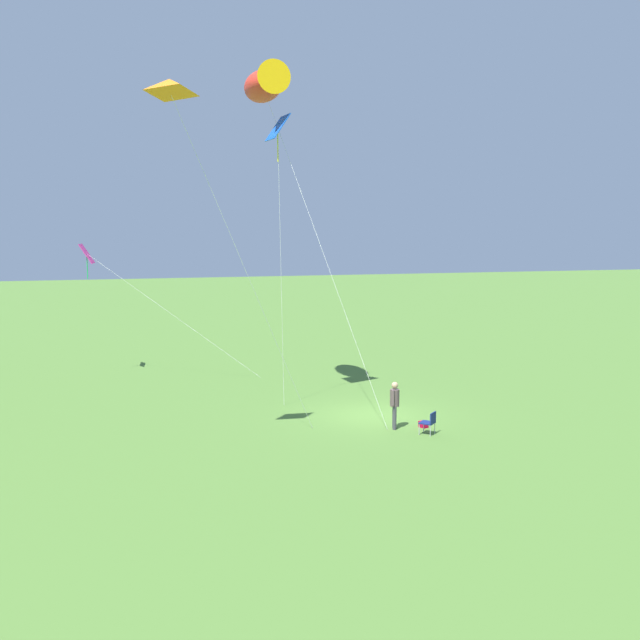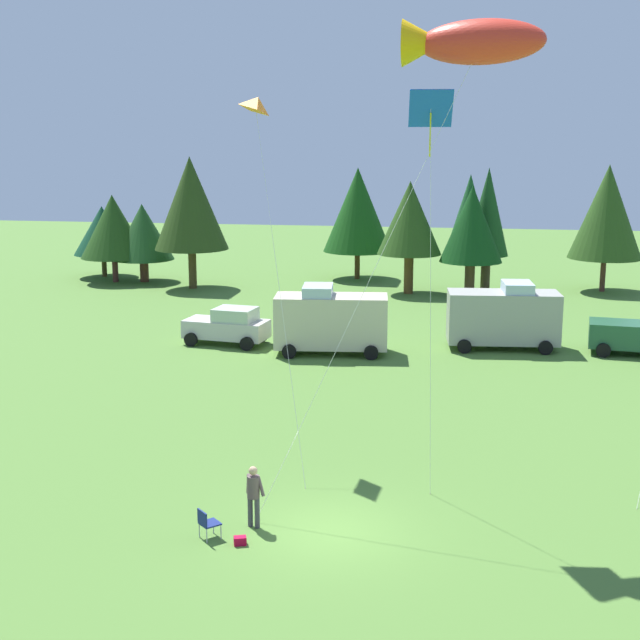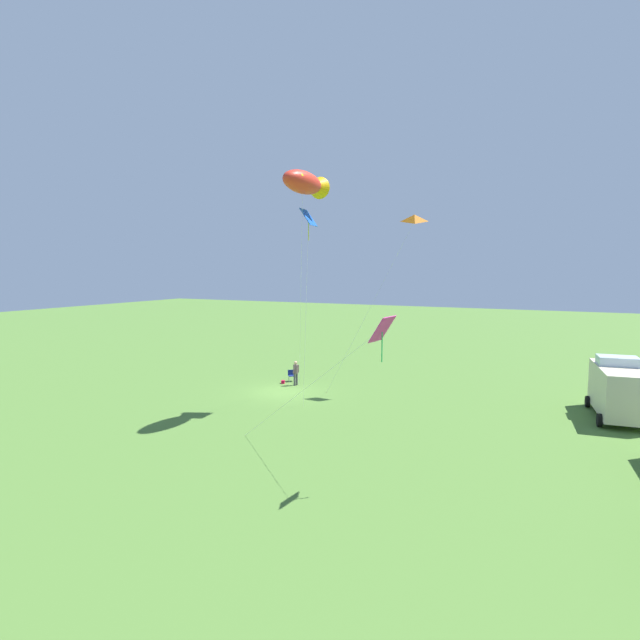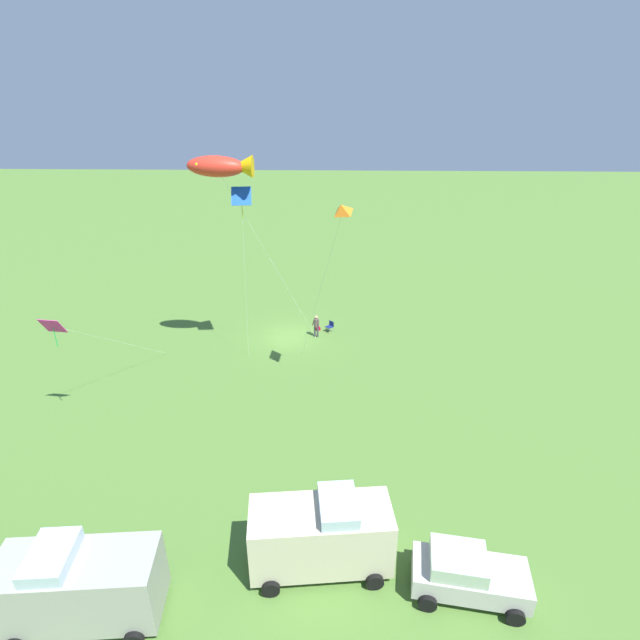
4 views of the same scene
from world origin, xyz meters
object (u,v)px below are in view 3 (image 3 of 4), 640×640
at_px(van_camper_beige, 619,389).
at_px(kite_diamond_rainbow, 379,333).
at_px(backpack_on_grass, 283,382).
at_px(kite_delta_orange, 414,219).
at_px(car_silver_compact, 628,383).
at_px(kite_large_fish, 306,183).
at_px(kite_diamond_blue, 308,221).
at_px(person_kite_flyer, 296,371).
at_px(folding_chair, 292,375).

distance_m(van_camper_beige, kite_diamond_rainbow, 17.18).
height_order(backpack_on_grass, van_camper_beige, van_camper_beige).
bearing_deg(backpack_on_grass, kite_delta_orange, 99.20).
xyz_separation_m(backpack_on_grass, van_camper_beige, (-0.79, 20.79, 1.53)).
relative_size(backpack_on_grass, car_silver_compact, 0.07).
bearing_deg(kite_delta_orange, kite_diamond_rainbow, 10.73).
distance_m(car_silver_compact, kite_large_fish, 23.86).
xyz_separation_m(car_silver_compact, kite_diamond_blue, (10.65, -17.42, 9.97)).
relative_size(van_camper_beige, kite_delta_orange, 0.47).
bearing_deg(van_camper_beige, kite_large_fish, 105.08).
bearing_deg(car_silver_compact, person_kite_flyer, -64.76).
distance_m(folding_chair, car_silver_compact, 22.26).
bearing_deg(kite_delta_orange, car_silver_compact, 110.21).
xyz_separation_m(folding_chair, kite_large_fish, (6.34, 4.53, 12.42)).
bearing_deg(folding_chair, car_silver_compact, 59.40).
relative_size(backpack_on_grass, van_camper_beige, 0.06).
bearing_deg(car_silver_compact, backpack_on_grass, -65.83).
bearing_deg(person_kite_flyer, folding_chair, 150.09).
bearing_deg(person_kite_flyer, backpack_on_grass, -166.91).
bearing_deg(kite_large_fish, van_camper_beige, 111.05).
xyz_separation_m(person_kite_flyer, car_silver_compact, (-6.28, 20.71, -0.07)).
bearing_deg(kite_diamond_blue, kite_large_fish, 19.04).
relative_size(car_silver_compact, van_camper_beige, 0.79).
distance_m(car_silver_compact, van_camper_beige, 5.53).
bearing_deg(van_camper_beige, kite_delta_orange, 80.78).
xyz_separation_m(kite_large_fish, kite_diamond_rainbow, (7.81, 7.07, -7.05)).
relative_size(backpack_on_grass, kite_diamond_blue, 0.03).
relative_size(folding_chair, car_silver_compact, 0.19).
xyz_separation_m(person_kite_flyer, backpack_on_grass, (-0.11, -1.10, -0.91)).
height_order(person_kite_flyer, folding_chair, person_kite_flyer).
bearing_deg(backpack_on_grass, person_kite_flyer, 84.39).
bearing_deg(backpack_on_grass, folding_chair, 169.22).
height_order(person_kite_flyer, car_silver_compact, car_silver_compact).
distance_m(person_kite_flyer, folding_chair, 1.49).
relative_size(kite_large_fish, kite_diamond_rainbow, 1.63).
bearing_deg(backpack_on_grass, van_camper_beige, 92.17).
bearing_deg(person_kite_flyer, kite_diamond_blue, -34.32).
distance_m(backpack_on_grass, kite_delta_orange, 14.52).
bearing_deg(kite_diamond_blue, backpack_on_grass, -135.55).
xyz_separation_m(folding_chair, kite_delta_orange, (-0.52, 8.82, 10.93)).
xyz_separation_m(person_kite_flyer, kite_diamond_rainbow, (13.11, 10.67, 4.84)).
xyz_separation_m(person_kite_flyer, kite_diamond_blue, (4.36, 3.29, 9.90)).
bearing_deg(van_camper_beige, backpack_on_grass, 86.20).
xyz_separation_m(person_kite_flyer, folding_chair, (-1.05, -0.92, -0.53)).
bearing_deg(person_kite_flyer, kite_diamond_rainbow, -32.14).
bearing_deg(folding_chair, kite_delta_orange, 49.16).
bearing_deg(kite_large_fish, kite_delta_orange, 147.99).
height_order(folding_chair, kite_diamond_rainbow, kite_diamond_rainbow).
height_order(backpack_on_grass, car_silver_compact, car_silver_compact).
height_order(person_kite_flyer, kite_diamond_blue, kite_diamond_blue).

